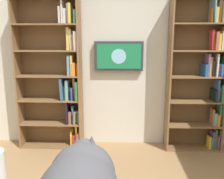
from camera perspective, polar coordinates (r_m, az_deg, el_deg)
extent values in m
cube|color=beige|center=(3.52, 2.39, 8.15)|extent=(4.52, 0.06, 2.70)
cube|color=brown|center=(3.65, 25.45, 2.81)|extent=(0.02, 0.28, 2.15)
cube|color=brown|center=(3.42, 13.51, 3.11)|extent=(0.02, 0.28, 2.15)
cube|color=brown|center=(3.64, 19.06, 3.29)|extent=(0.79, 0.01, 2.15)
cube|color=brown|center=(3.81, 18.55, -13.06)|extent=(0.75, 0.27, 0.02)
cube|color=brown|center=(3.68, 18.91, -8.02)|extent=(0.75, 0.27, 0.02)
cube|color=brown|center=(3.58, 19.28, -2.65)|extent=(0.75, 0.27, 0.02)
cube|color=brown|center=(3.51, 19.67, 2.97)|extent=(0.75, 0.27, 0.02)
cube|color=brown|center=(3.48, 20.07, 8.75)|extent=(0.75, 0.27, 0.02)
cube|color=brown|center=(3.49, 20.49, 14.58)|extent=(0.75, 0.27, 0.02)
cube|color=#74407C|center=(3.87, 23.81, -11.27)|extent=(0.02, 0.20, 0.20)
cube|color=#36773C|center=(3.85, 23.43, -10.63)|extent=(0.03, 0.13, 0.29)
cube|color=#76418D|center=(3.85, 22.89, -10.89)|extent=(0.03, 0.17, 0.26)
cube|color=#327940|center=(3.85, 22.46, -11.48)|extent=(0.03, 0.19, 0.18)
cube|color=yellow|center=(3.83, 22.23, -11.57)|extent=(0.02, 0.14, 0.18)
cube|color=#357A53|center=(3.74, 24.31, -5.46)|extent=(0.02, 0.16, 0.31)
cube|color=orange|center=(3.74, 23.86, -6.56)|extent=(0.02, 0.20, 0.17)
cube|color=#62A4A0|center=(3.74, 23.35, -6.45)|extent=(0.04, 0.14, 0.18)
cube|color=#936B47|center=(3.73, 22.90, -5.98)|extent=(0.02, 0.15, 0.24)
cube|color=#397F4A|center=(3.66, 24.65, -0.70)|extent=(0.03, 0.22, 0.24)
cube|color=#A4713F|center=(3.66, 24.10, -1.01)|extent=(0.03, 0.13, 0.19)
cube|color=#355596|center=(3.62, 23.85, -0.13)|extent=(0.03, 0.16, 0.31)
cube|color=black|center=(3.63, 23.26, -1.23)|extent=(0.02, 0.24, 0.17)
cube|color=#307F3D|center=(3.61, 25.21, 5.17)|extent=(0.02, 0.23, 0.28)
cube|color=#2D5699|center=(3.61, 24.54, 4.35)|extent=(0.04, 0.22, 0.17)
cube|color=slate|center=(3.60, 23.99, 4.37)|extent=(0.03, 0.14, 0.17)
cube|color=silver|center=(3.58, 23.58, 5.48)|extent=(0.02, 0.22, 0.31)
cube|color=black|center=(3.56, 23.07, 4.76)|extent=(0.03, 0.13, 0.22)
cube|color=#EABC44|center=(3.56, 22.40, 5.17)|extent=(0.04, 0.12, 0.26)
cube|color=#764F78|center=(3.53, 21.88, 5.55)|extent=(0.03, 0.19, 0.31)
cube|color=#25518F|center=(3.53, 21.26, 4.43)|extent=(0.04, 0.24, 0.17)
cube|color=orange|center=(3.59, 25.15, 11.10)|extent=(0.03, 0.13, 0.31)
cube|color=beige|center=(3.58, 24.75, 10.67)|extent=(0.03, 0.16, 0.26)
cube|color=yellow|center=(3.56, 24.20, 10.40)|extent=(0.04, 0.14, 0.22)
cube|color=#A45F36|center=(3.55, 23.46, 10.66)|extent=(0.04, 0.23, 0.24)
cube|color=#AE2E2C|center=(3.52, 22.90, 10.93)|extent=(0.05, 0.13, 0.27)
cube|color=silver|center=(3.58, 25.11, 16.78)|extent=(0.04, 0.21, 0.31)
cube|color=#986A45|center=(3.57, 24.24, 16.76)|extent=(0.04, 0.14, 0.30)
cube|color=yellow|center=(3.53, 23.56, 16.07)|extent=(0.04, 0.15, 0.20)
cube|color=#6A99A4|center=(3.54, 23.09, 17.10)|extent=(0.04, 0.23, 0.32)
cube|color=olive|center=(3.52, 22.67, 16.09)|extent=(0.02, 0.12, 0.19)
cube|color=brown|center=(3.41, -7.79, 3.26)|extent=(0.02, 0.28, 2.15)
cube|color=brown|center=(3.67, -21.64, 3.15)|extent=(0.02, 0.28, 2.15)
cube|color=brown|center=(3.64, -14.35, 3.54)|extent=(0.91, 0.01, 2.15)
cube|color=brown|center=(3.81, -14.12, -12.77)|extent=(0.87, 0.27, 0.02)
cube|color=brown|center=(3.68, -14.40, -7.74)|extent=(0.87, 0.27, 0.02)
cube|color=brown|center=(3.58, -14.68, -2.38)|extent=(0.87, 0.27, 0.02)
cube|color=brown|center=(3.52, -14.97, 3.23)|extent=(0.87, 0.27, 0.02)
cube|color=brown|center=(3.49, -15.28, 9.00)|extent=(0.87, 0.27, 0.02)
cube|color=brown|center=(3.49, -15.60, 14.81)|extent=(0.87, 0.27, 0.02)
cube|color=#B73C2B|center=(3.67, -7.93, -11.54)|extent=(0.03, 0.24, 0.21)
cube|color=gold|center=(3.66, -8.50, -10.72)|extent=(0.02, 0.13, 0.32)
cube|color=red|center=(3.70, -9.10, -11.74)|extent=(0.04, 0.17, 0.16)
cube|color=yellow|center=(3.70, -9.71, -11.29)|extent=(0.02, 0.13, 0.23)
cube|color=#3F784F|center=(3.56, -8.15, -6.39)|extent=(0.04, 0.15, 0.19)
cube|color=#8F6549|center=(3.55, -8.83, -6.47)|extent=(0.04, 0.22, 0.19)
cube|color=#32508E|center=(3.55, -9.32, -5.83)|extent=(0.03, 0.15, 0.26)
cube|color=#966338|center=(3.57, -9.97, -6.53)|extent=(0.04, 0.17, 0.18)
cube|color=#23152D|center=(3.55, -10.59, -5.43)|extent=(0.02, 0.23, 0.32)
cube|color=#326F3B|center=(3.44, -8.36, -0.23)|extent=(0.03, 0.23, 0.27)
cube|color=#A26C3A|center=(3.46, -9.01, 0.24)|extent=(0.04, 0.13, 0.32)
cube|color=#364693|center=(3.48, -9.47, -0.88)|extent=(0.02, 0.23, 0.18)
cube|color=black|center=(3.48, -10.00, -0.82)|extent=(0.03, 0.13, 0.19)
cube|color=#719F9D|center=(3.48, -10.67, 0.01)|extent=(0.04, 0.20, 0.29)
cube|color=#3E7F44|center=(3.50, -11.15, -0.66)|extent=(0.02, 0.17, 0.20)
cube|color=#355887|center=(3.49, -11.89, 0.16)|extent=(0.05, 0.23, 0.31)
cube|color=orange|center=(3.41, -8.34, 4.82)|extent=(0.02, 0.16, 0.17)
cube|color=orange|center=(3.39, -9.01, 4.92)|extent=(0.04, 0.23, 0.18)
cube|color=#EBB048|center=(3.40, -9.57, 5.75)|extent=(0.02, 0.21, 0.28)
cube|color=#6292AB|center=(3.41, -10.25, 5.76)|extent=(0.04, 0.18, 0.28)
cube|color=beige|center=(3.37, -8.74, 11.52)|extent=(0.04, 0.20, 0.25)
cube|color=olive|center=(3.40, -9.32, 11.18)|extent=(0.02, 0.17, 0.22)
cube|color=silver|center=(3.40, -9.86, 11.71)|extent=(0.04, 0.14, 0.28)
cube|color=gold|center=(3.41, -10.51, 11.91)|extent=(0.04, 0.14, 0.31)
cube|color=#407C4D|center=(3.40, -8.77, 16.85)|extent=(0.03, 0.24, 0.18)
cube|color=#221F2E|center=(3.40, -9.33, 17.25)|extent=(0.02, 0.13, 0.22)
cube|color=#E4C546|center=(3.40, -9.97, 17.51)|extent=(0.03, 0.23, 0.26)
cube|color=beige|center=(3.43, -10.49, 17.48)|extent=(0.04, 0.14, 0.26)
cube|color=beige|center=(3.41, -11.28, 16.93)|extent=(0.04, 0.13, 0.20)
cube|color=beige|center=(3.44, -11.84, 17.74)|extent=(0.02, 0.17, 0.30)
cube|color=silver|center=(3.43, -12.41, 17.04)|extent=(0.02, 0.18, 0.22)
cube|color=#333338|center=(3.44, 1.57, 8.03)|extent=(0.70, 0.06, 0.42)
cube|color=#1E7F4C|center=(3.40, 1.56, 7.99)|extent=(0.63, 0.01, 0.35)
cylinder|color=#8CCCEA|center=(3.40, 1.56, 7.99)|extent=(0.21, 0.00, 0.21)
ellipsoid|color=#4C4C51|center=(1.10, -7.32, -19.58)|extent=(0.28, 0.29, 0.27)
sphere|color=#4C4C51|center=(1.12, -6.82, -14.72)|extent=(0.12, 0.12, 0.12)
cone|color=#4C4C51|center=(1.10, -5.11, -12.66)|extent=(0.05, 0.05, 0.07)
cone|color=#4C4C51|center=(1.11, -8.63, -12.51)|extent=(0.05, 0.05, 0.07)
cone|color=beige|center=(1.10, -5.15, -13.03)|extent=(0.03, 0.03, 0.05)
cone|color=beige|center=(1.11, -8.69, -12.87)|extent=(0.03, 0.03, 0.05)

